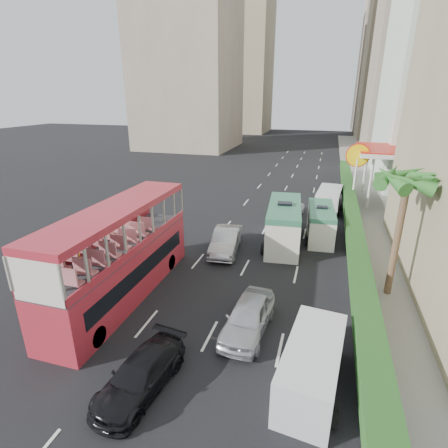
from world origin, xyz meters
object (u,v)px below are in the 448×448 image
at_px(panel_van_far, 329,200).
at_px(palm_tree, 397,239).
at_px(double_decker_bus, 120,253).
at_px(car_silver_lane_b, 248,331).
at_px(car_silver_lane_a, 226,251).
at_px(minibus_far, 320,223).
at_px(shell_station, 389,176).
at_px(car_black, 142,388).
at_px(minibus_near, 284,224).
at_px(panel_van_near, 312,366).
at_px(van_asset, 288,217).

bearing_deg(panel_van_far, palm_tree, -72.08).
bearing_deg(double_decker_bus, car_silver_lane_b, -9.10).
height_order(car_silver_lane_a, minibus_far, minibus_far).
relative_size(car_silver_lane_b, shell_station, 0.56).
height_order(car_silver_lane_a, car_black, car_silver_lane_a).
bearing_deg(car_silver_lane_a, palm_tree, -22.98).
distance_m(car_silver_lane_a, minibus_far, 7.70).
height_order(palm_tree, shell_station, palm_tree).
xyz_separation_m(car_black, shell_station, (11.86, 28.61, 2.75)).
distance_m(car_silver_lane_b, minibus_near, 10.81).
bearing_deg(shell_station, minibus_near, -122.68).
bearing_deg(panel_van_far, car_silver_lane_a, -114.77).
distance_m(double_decker_bus, panel_van_near, 10.93).
bearing_deg(car_black, van_asset, 89.18).
height_order(minibus_near, palm_tree, palm_tree).
distance_m(car_silver_lane_b, panel_van_near, 4.02).
distance_m(car_silver_lane_b, panel_van_far, 20.18).
xyz_separation_m(double_decker_bus, minibus_near, (7.37, 9.55, -1.03)).
xyz_separation_m(car_silver_lane_b, panel_van_near, (2.98, -2.53, 0.95)).
xyz_separation_m(double_decker_bus, minibus_far, (9.92, 11.49, -1.34)).
bearing_deg(car_silver_lane_a, van_asset, 62.58).
xyz_separation_m(car_black, minibus_far, (5.78, 17.10, 1.19)).
bearing_deg(minibus_far, minibus_near, -147.28).
distance_m(minibus_near, minibus_far, 3.21).
bearing_deg(double_decker_bus, palm_tree, 16.16).
xyz_separation_m(double_decker_bus, shell_station, (16.00, 23.00, 0.22)).
height_order(car_silver_lane_a, shell_station, shell_station).
distance_m(car_black, minibus_near, 15.57).
distance_m(van_asset, panel_van_far, 4.66).
bearing_deg(palm_tree, minibus_near, 139.18).
bearing_deg(car_silver_lane_a, minibus_far, 29.57).
xyz_separation_m(car_silver_lane_a, panel_van_far, (6.70, 11.68, 1.01)).
height_order(minibus_near, minibus_far, minibus_near).
height_order(car_silver_lane_b, car_black, car_silver_lane_b).
relative_size(car_black, shell_station, 0.55).
distance_m(panel_van_far, shell_station, 7.22).
height_order(car_black, minibus_near, minibus_near).
distance_m(car_silver_lane_a, car_black, 12.67).
distance_m(car_silver_lane_a, van_asset, 9.23).
relative_size(car_silver_lane_a, panel_van_far, 0.95).
bearing_deg(panel_van_near, palm_tree, 71.23).
bearing_deg(car_silver_lane_b, car_silver_lane_a, 116.29).
relative_size(car_silver_lane_b, van_asset, 1.04).
distance_m(car_silver_lane_b, minibus_far, 12.99).
distance_m(car_black, panel_van_near, 6.41).
bearing_deg(car_black, shell_station, 74.58).
height_order(minibus_near, panel_van_far, minibus_near).
height_order(van_asset, palm_tree, palm_tree).
bearing_deg(panel_van_near, van_asset, 105.56).
bearing_deg(double_decker_bus, car_black, -53.59).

